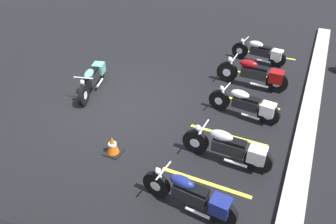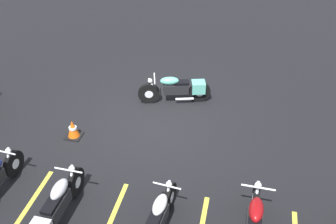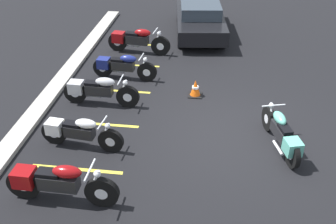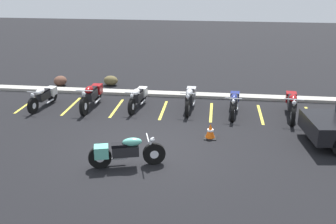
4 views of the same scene
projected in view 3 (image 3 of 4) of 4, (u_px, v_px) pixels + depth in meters
ground at (232, 136)px, 9.90m from camera, size 60.00×60.00×0.00m
motorcycle_teal_featured at (282, 134)px, 9.20m from camera, size 2.06×0.85×0.83m
parked_bike_1 at (56, 182)px, 7.73m from camera, size 0.65×2.32×0.91m
parked_bike_2 at (77, 132)px, 9.28m from camera, size 0.61×2.07×0.81m
parked_bike_3 at (97, 90)px, 10.96m from camera, size 0.61×2.18×0.86m
parked_bike_4 at (121, 66)px, 12.34m from camera, size 0.58×2.08×0.82m
parked_bike_5 at (136, 40)px, 14.05m from camera, size 0.69×2.30×0.91m
car_black at (200, 17)px, 15.59m from camera, size 4.49×2.30×1.29m
concrete_curb at (31, 119)px, 10.44m from camera, size 18.00×0.50×0.12m
traffic_cone at (195, 89)px, 11.50m from camera, size 0.40×0.40×0.50m
stall_line_2 at (77, 169)px, 8.79m from camera, size 0.10×2.10×0.00m
stall_line_3 at (99, 124)px, 10.33m from camera, size 0.10×2.10×0.00m
stall_line_4 at (116, 91)px, 11.87m from camera, size 0.10×2.10×0.00m
stall_line_5 at (129, 65)px, 13.41m from camera, size 0.10×2.10×0.00m
stall_line_6 at (139, 44)px, 14.94m from camera, size 0.10×2.10×0.00m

